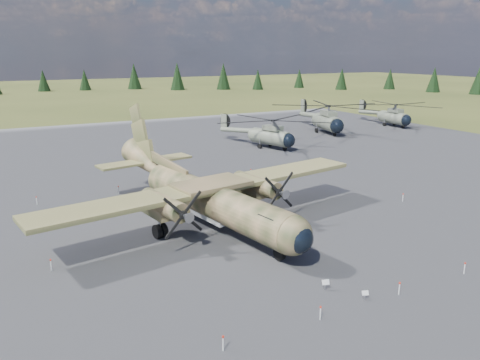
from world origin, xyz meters
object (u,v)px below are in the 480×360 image
helicopter_mid (327,113)px  helicopter_far (394,111)px  helicopter_near (270,128)px  transport_plane (204,192)px

helicopter_mid → helicopter_far: 17.23m
helicopter_near → helicopter_mid: size_ratio=0.88×
transport_plane → helicopter_far: 65.37m
transport_plane → helicopter_near: transport_plane is taller
helicopter_mid → helicopter_far: bearing=15.3°
transport_plane → helicopter_near: (22.40, 25.79, 0.35)m
transport_plane → helicopter_mid: 50.99m
transport_plane → helicopter_near: bearing=39.5°
transport_plane → helicopter_far: bearing=21.3°
helicopter_near → helicopter_mid: 18.01m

